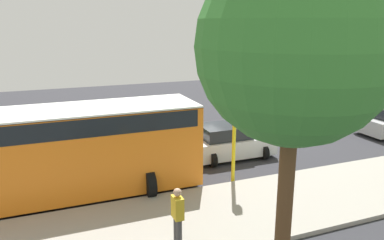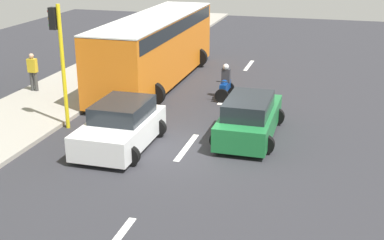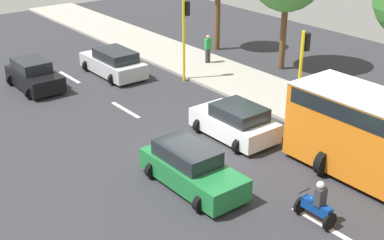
{
  "view_description": "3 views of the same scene",
  "coord_description": "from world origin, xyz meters",
  "px_view_note": "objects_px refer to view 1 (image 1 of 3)",
  "views": [
    {
      "loc": [
        16.85,
        -7.1,
        6.01
      ],
      "look_at": [
        -0.33,
        -0.3,
        1.22
      ],
      "focal_mm": 35.65,
      "sensor_mm": 36.0,
      "label": 1
    },
    {
      "loc": [
        -4.55,
        15.41,
        6.72
      ],
      "look_at": [
        -0.71,
        1.88,
        1.69
      ],
      "focal_mm": 48.59,
      "sensor_mm": 36.0,
      "label": 2
    },
    {
      "loc": [
        -12.08,
        -14.64,
        10.06
      ],
      "look_at": [
        0.14,
        0.95,
        1.2
      ],
      "focal_mm": 49.78,
      "sensor_mm": 36.0,
      "label": 3
    }
  ],
  "objects_px": {
    "pedestrian_near_signal": "(178,216)",
    "street_tree_south": "(295,47)",
    "car_black": "(348,104)",
    "traffic_light_corner": "(236,109)",
    "motorcycle": "(81,145)",
    "city_bus": "(38,150)",
    "car_white": "(229,142)",
    "car_green": "(160,125)"
  },
  "relations": [
    {
      "from": "pedestrian_near_signal",
      "to": "city_bus",
      "type": "bearing_deg",
      "value": -143.94
    },
    {
      "from": "pedestrian_near_signal",
      "to": "traffic_light_corner",
      "type": "height_order",
      "value": "traffic_light_corner"
    },
    {
      "from": "city_bus",
      "to": "car_white",
      "type": "bearing_deg",
      "value": 101.14
    },
    {
      "from": "motorcycle",
      "to": "car_white",
      "type": "bearing_deg",
      "value": 70.81
    },
    {
      "from": "traffic_light_corner",
      "to": "street_tree_south",
      "type": "bearing_deg",
      "value": -16.94
    },
    {
      "from": "car_white",
      "to": "street_tree_south",
      "type": "distance_m",
      "value": 9.93
    },
    {
      "from": "pedestrian_near_signal",
      "to": "street_tree_south",
      "type": "bearing_deg",
      "value": 41.22
    },
    {
      "from": "car_white",
      "to": "car_green",
      "type": "relative_size",
      "value": 0.89
    },
    {
      "from": "motorcycle",
      "to": "street_tree_south",
      "type": "distance_m",
      "value": 12.0
    },
    {
      "from": "city_bus",
      "to": "motorcycle",
      "type": "bearing_deg",
      "value": 155.41
    },
    {
      "from": "motorcycle",
      "to": "car_black",
      "type": "bearing_deg",
      "value": 97.13
    },
    {
      "from": "city_bus",
      "to": "motorcycle",
      "type": "height_order",
      "value": "city_bus"
    },
    {
      "from": "traffic_light_corner",
      "to": "street_tree_south",
      "type": "distance_m",
      "value": 6.32
    },
    {
      "from": "car_green",
      "to": "traffic_light_corner",
      "type": "bearing_deg",
      "value": 7.72
    },
    {
      "from": "car_white",
      "to": "car_black",
      "type": "height_order",
      "value": "same"
    },
    {
      "from": "car_white",
      "to": "car_black",
      "type": "xyz_separation_m",
      "value": [
        -4.34,
        11.04,
        -0.0
      ]
    },
    {
      "from": "city_bus",
      "to": "pedestrian_near_signal",
      "type": "relative_size",
      "value": 6.51
    },
    {
      "from": "car_black",
      "to": "motorcycle",
      "type": "xyz_separation_m",
      "value": [
        2.16,
        -17.3,
        -0.07
      ]
    },
    {
      "from": "pedestrian_near_signal",
      "to": "street_tree_south",
      "type": "relative_size",
      "value": 0.22
    },
    {
      "from": "car_black",
      "to": "street_tree_south",
      "type": "height_order",
      "value": "street_tree_south"
    },
    {
      "from": "city_bus",
      "to": "traffic_light_corner",
      "type": "relative_size",
      "value": 2.44
    },
    {
      "from": "car_white",
      "to": "street_tree_south",
      "type": "bearing_deg",
      "value": -18.88
    },
    {
      "from": "car_white",
      "to": "pedestrian_near_signal",
      "type": "bearing_deg",
      "value": -36.97
    },
    {
      "from": "motorcycle",
      "to": "traffic_light_corner",
      "type": "height_order",
      "value": "traffic_light_corner"
    },
    {
      "from": "car_white",
      "to": "street_tree_south",
      "type": "height_order",
      "value": "street_tree_south"
    },
    {
      "from": "city_bus",
      "to": "motorcycle",
      "type": "relative_size",
      "value": 7.19
    },
    {
      "from": "car_white",
      "to": "car_black",
      "type": "bearing_deg",
      "value": 111.47
    },
    {
      "from": "car_black",
      "to": "traffic_light_corner",
      "type": "bearing_deg",
      "value": -59.92
    },
    {
      "from": "car_black",
      "to": "pedestrian_near_signal",
      "type": "relative_size",
      "value": 2.26
    },
    {
      "from": "motorcycle",
      "to": "street_tree_south",
      "type": "bearing_deg",
      "value": 18.3
    },
    {
      "from": "traffic_light_corner",
      "to": "street_tree_south",
      "type": "height_order",
      "value": "street_tree_south"
    },
    {
      "from": "car_black",
      "to": "pedestrian_near_signal",
      "type": "height_order",
      "value": "pedestrian_near_signal"
    },
    {
      "from": "car_black",
      "to": "pedestrian_near_signal",
      "type": "bearing_deg",
      "value": -56.18
    },
    {
      "from": "car_black",
      "to": "pedestrian_near_signal",
      "type": "xyz_separation_m",
      "value": [
        10.5,
        -15.67,
        0.35
      ]
    },
    {
      "from": "pedestrian_near_signal",
      "to": "street_tree_south",
      "type": "distance_m",
      "value": 5.23
    },
    {
      "from": "motorcycle",
      "to": "car_green",
      "type": "bearing_deg",
      "value": 112.91
    },
    {
      "from": "car_white",
      "to": "pedestrian_near_signal",
      "type": "height_order",
      "value": "pedestrian_near_signal"
    },
    {
      "from": "street_tree_south",
      "to": "city_bus",
      "type": "bearing_deg",
      "value": -142.25
    },
    {
      "from": "motorcycle",
      "to": "pedestrian_near_signal",
      "type": "height_order",
      "value": "pedestrian_near_signal"
    },
    {
      "from": "car_white",
      "to": "city_bus",
      "type": "bearing_deg",
      "value": -78.86
    },
    {
      "from": "pedestrian_near_signal",
      "to": "car_white",
      "type": "bearing_deg",
      "value": 143.03
    },
    {
      "from": "motorcycle",
      "to": "traffic_light_corner",
      "type": "xyz_separation_m",
      "value": [
        4.89,
        5.13,
        2.29
      ]
    }
  ]
}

